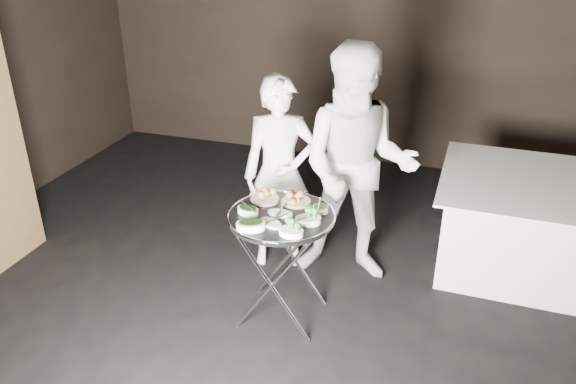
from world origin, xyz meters
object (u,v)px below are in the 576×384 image
(waiter_right, at_px, (357,168))
(dining_table, at_px, (521,223))
(waiter_left, at_px, (280,174))
(serving_tray, at_px, (281,216))
(tray_stand, at_px, (281,262))

(waiter_right, distance_m, dining_table, 1.51)
(waiter_left, bearing_deg, dining_table, -2.99)
(waiter_left, relative_size, dining_table, 1.18)
(serving_tray, relative_size, dining_table, 0.55)
(waiter_left, bearing_deg, waiter_right, -19.75)
(waiter_right, bearing_deg, waiter_left, 172.15)
(waiter_left, bearing_deg, serving_tray, -89.75)
(waiter_left, bearing_deg, tray_stand, -89.75)
(tray_stand, xyz_separation_m, waiter_right, (0.37, 0.71, 0.48))
(serving_tray, distance_m, dining_table, 2.14)
(tray_stand, bearing_deg, serving_tray, 180.00)
(tray_stand, relative_size, serving_tray, 1.11)
(serving_tray, distance_m, waiter_right, 0.81)
(dining_table, bearing_deg, waiter_right, -156.50)
(dining_table, bearing_deg, tray_stand, -142.55)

